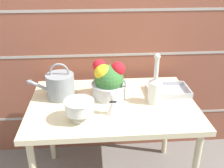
{
  "coord_description": "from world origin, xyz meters",
  "views": [
    {
      "loc": [
        -0.13,
        -1.58,
        1.62
      ],
      "look_at": [
        0.0,
        0.04,
        0.86
      ],
      "focal_mm": 42.0,
      "sensor_mm": 36.0,
      "label": 1
    }
  ],
  "objects_px": {
    "figurine_vase": "(113,105)",
    "watering_can": "(60,85)",
    "crystal_pedestal_bowl": "(79,107)",
    "glass_decanter": "(155,88)",
    "wire_tray": "(168,91)",
    "flower_planter": "(109,81)"
  },
  "relations": [
    {
      "from": "crystal_pedestal_bowl",
      "to": "glass_decanter",
      "type": "relative_size",
      "value": 0.52
    },
    {
      "from": "crystal_pedestal_bowl",
      "to": "glass_decanter",
      "type": "height_order",
      "value": "glass_decanter"
    },
    {
      "from": "figurine_vase",
      "to": "flower_planter",
      "type": "bearing_deg",
      "value": 92.27
    },
    {
      "from": "glass_decanter",
      "to": "figurine_vase",
      "type": "distance_m",
      "value": 0.32
    },
    {
      "from": "watering_can",
      "to": "glass_decanter",
      "type": "bearing_deg",
      "value": -11.3
    },
    {
      "from": "crystal_pedestal_bowl",
      "to": "figurine_vase",
      "type": "relative_size",
      "value": 1.19
    },
    {
      "from": "glass_decanter",
      "to": "wire_tray",
      "type": "xyz_separation_m",
      "value": [
        0.14,
        0.14,
        -0.1
      ]
    },
    {
      "from": "watering_can",
      "to": "figurine_vase",
      "type": "distance_m",
      "value": 0.43
    },
    {
      "from": "crystal_pedestal_bowl",
      "to": "glass_decanter",
      "type": "xyz_separation_m",
      "value": [
        0.5,
        0.18,
        0.02
      ]
    },
    {
      "from": "crystal_pedestal_bowl",
      "to": "wire_tray",
      "type": "distance_m",
      "value": 0.72
    },
    {
      "from": "glass_decanter",
      "to": "figurine_vase",
      "type": "relative_size",
      "value": 2.28
    },
    {
      "from": "flower_planter",
      "to": "figurine_vase",
      "type": "height_order",
      "value": "flower_planter"
    },
    {
      "from": "watering_can",
      "to": "flower_planter",
      "type": "xyz_separation_m",
      "value": [
        0.34,
        -0.02,
        0.03
      ]
    },
    {
      "from": "glass_decanter",
      "to": "figurine_vase",
      "type": "height_order",
      "value": "glass_decanter"
    },
    {
      "from": "watering_can",
      "to": "flower_planter",
      "type": "distance_m",
      "value": 0.34
    },
    {
      "from": "flower_planter",
      "to": "wire_tray",
      "type": "bearing_deg",
      "value": 3.3
    },
    {
      "from": "watering_can",
      "to": "crystal_pedestal_bowl",
      "type": "bearing_deg",
      "value": -65.03
    },
    {
      "from": "crystal_pedestal_bowl",
      "to": "wire_tray",
      "type": "relative_size",
      "value": 0.61
    },
    {
      "from": "flower_planter",
      "to": "wire_tray",
      "type": "xyz_separation_m",
      "value": [
        0.44,
        0.03,
        -0.11
      ]
    },
    {
      "from": "figurine_vase",
      "to": "watering_can",
      "type": "bearing_deg",
      "value": 144.13
    },
    {
      "from": "wire_tray",
      "to": "watering_can",
      "type": "bearing_deg",
      "value": -179.28
    },
    {
      "from": "figurine_vase",
      "to": "wire_tray",
      "type": "xyz_separation_m",
      "value": [
        0.43,
        0.26,
        -0.05
      ]
    }
  ]
}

